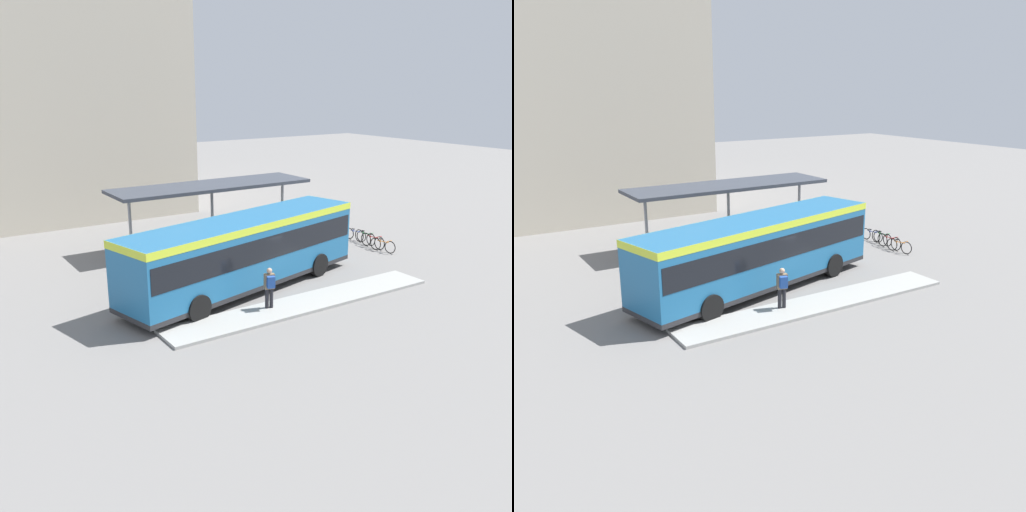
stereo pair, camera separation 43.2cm
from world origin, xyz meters
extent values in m
plane|color=slate|center=(0.00, 0.00, 0.00)|extent=(120.00, 120.00, 0.00)
cube|color=#9E9E99|center=(1.04, -2.89, 0.06)|extent=(12.37, 1.80, 0.12)
cube|color=#1E6093|center=(0.00, 0.00, 1.76)|extent=(12.23, 5.25, 2.83)
cube|color=#C6DB33|center=(0.00, 0.00, 3.03)|extent=(12.25, 5.27, 0.30)
cube|color=black|center=(0.00, 0.00, 2.10)|extent=(12.00, 5.22, 0.99)
cube|color=black|center=(5.80, 1.38, 2.10)|extent=(0.62, 2.30, 1.09)
cube|color=#28282B|center=(0.00, 0.00, 0.45)|extent=(12.24, 5.26, 0.20)
cylinder|color=black|center=(3.32, 2.05, 0.54)|extent=(1.12, 0.52, 1.08)
cylinder|color=black|center=(3.89, -0.33, 0.54)|extent=(1.12, 0.52, 1.08)
cylinder|color=black|center=(-3.89, 0.33, 0.54)|extent=(1.12, 0.52, 1.08)
cylinder|color=black|center=(-3.32, -2.05, 0.54)|extent=(1.12, 0.52, 1.08)
cylinder|color=#232328|center=(-0.56, -2.56, 0.52)|extent=(0.15, 0.15, 0.81)
cylinder|color=#232328|center=(-0.39, -2.61, 0.52)|extent=(0.15, 0.15, 0.81)
cube|color=#7A664C|center=(-0.47, -2.59, 1.23)|extent=(0.45, 0.32, 0.61)
cube|color=#234CA3|center=(-0.53, -2.79, 1.26)|extent=(0.35, 0.27, 0.46)
sphere|color=tan|center=(-0.47, -2.59, 1.66)|extent=(0.22, 0.22, 0.22)
torus|color=black|center=(9.42, 0.48, 0.34)|extent=(0.16, 0.68, 0.68)
torus|color=black|center=(9.26, 1.39, 0.34)|extent=(0.16, 0.68, 0.68)
cylinder|color=orange|center=(9.34, 0.94, 0.56)|extent=(0.16, 0.71, 0.04)
cylinder|color=orange|center=(9.31, 1.10, 0.50)|extent=(0.04, 0.04, 0.33)
cube|color=black|center=(9.31, 1.10, 0.67)|extent=(0.10, 0.19, 0.04)
cylinder|color=orange|center=(9.40, 0.57, 0.64)|extent=(0.48, 0.11, 0.03)
torus|color=black|center=(9.43, 1.28, 0.37)|extent=(0.07, 0.74, 0.74)
torus|color=black|center=(9.40, 2.29, 0.37)|extent=(0.07, 0.74, 0.74)
cylinder|color=red|center=(9.42, 1.78, 0.61)|extent=(0.06, 0.79, 0.04)
cylinder|color=red|center=(9.41, 1.97, 0.55)|extent=(0.04, 0.04, 0.36)
cube|color=black|center=(9.41, 1.97, 0.73)|extent=(0.08, 0.18, 0.04)
cylinder|color=red|center=(9.43, 1.38, 0.70)|extent=(0.48, 0.05, 0.03)
torus|color=black|center=(9.63, 2.14, 0.35)|extent=(0.08, 0.72, 0.72)
torus|color=black|center=(9.68, 3.12, 0.35)|extent=(0.08, 0.72, 0.72)
cylinder|color=#287F3D|center=(9.66, 2.63, 0.59)|extent=(0.07, 0.76, 0.04)
cylinder|color=#287F3D|center=(9.67, 2.81, 0.53)|extent=(0.04, 0.04, 0.35)
cube|color=black|center=(9.67, 2.81, 0.71)|extent=(0.08, 0.18, 0.04)
cylinder|color=#287F3D|center=(9.64, 2.24, 0.67)|extent=(0.48, 0.06, 0.03)
torus|color=black|center=(9.77, 3.04, 0.32)|extent=(0.15, 0.65, 0.65)
torus|color=black|center=(9.64, 3.91, 0.32)|extent=(0.15, 0.65, 0.65)
cylinder|color=#2847AD|center=(9.70, 3.48, 0.53)|extent=(0.14, 0.68, 0.04)
cylinder|color=#2847AD|center=(9.68, 3.63, 0.48)|extent=(0.04, 0.04, 0.32)
cube|color=black|center=(9.68, 3.63, 0.64)|extent=(0.10, 0.19, 0.04)
cylinder|color=#2847AD|center=(9.76, 3.13, 0.61)|extent=(0.48, 0.10, 0.03)
cube|color=#383D47|center=(2.40, 7.18, 3.32)|extent=(11.20, 3.13, 0.18)
cylinder|color=gray|center=(-2.36, 7.18, 1.61)|extent=(0.16, 0.16, 3.23)
cylinder|color=gray|center=(7.16, 7.18, 1.61)|extent=(0.16, 0.16, 3.23)
cylinder|color=gray|center=(2.40, 7.18, 1.61)|extent=(0.16, 0.16, 3.23)
cylinder|color=slate|center=(-0.83, 4.71, 0.30)|extent=(0.75, 0.75, 0.61)
sphere|color=#337F38|center=(-0.83, 4.71, 0.93)|extent=(0.87, 0.87, 0.87)
cylinder|color=slate|center=(4.67, 4.93, 0.32)|extent=(0.65, 0.65, 0.64)
sphere|color=#286B2D|center=(4.67, 4.93, 0.92)|extent=(0.75, 0.75, 0.75)
cube|color=#BCB29E|center=(-3.69, 21.62, 9.85)|extent=(18.83, 12.86, 19.71)
camera|label=1|loc=(-12.44, -19.91, 8.62)|focal=40.00mm
camera|label=2|loc=(-12.07, -20.14, 8.62)|focal=40.00mm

